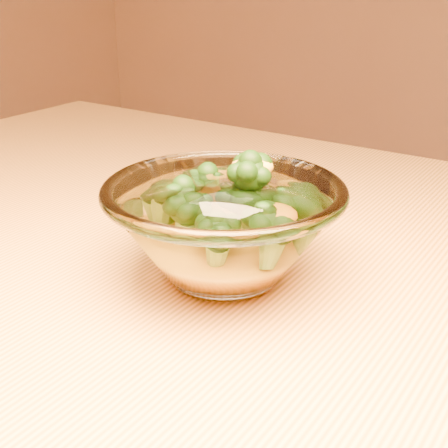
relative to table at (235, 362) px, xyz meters
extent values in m
cube|color=#D2873F|center=(0.00, 0.00, 0.08)|extent=(1.20, 0.80, 0.04)
cylinder|color=brown|center=(-0.54, 0.34, -0.30)|extent=(0.06, 0.06, 0.71)
ellipsoid|color=white|center=(0.00, -0.02, 0.11)|extent=(0.08, 0.08, 0.02)
torus|color=white|center=(0.00, -0.02, 0.18)|extent=(0.19, 0.19, 0.01)
ellipsoid|color=#F3B014|center=(0.00, -0.02, 0.13)|extent=(0.11, 0.11, 0.03)
camera|label=1|loc=(0.25, -0.40, 0.34)|focal=50.00mm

